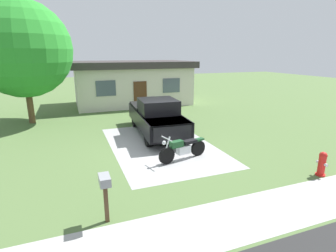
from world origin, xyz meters
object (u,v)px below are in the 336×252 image
Objects in this scene: motorcycle at (183,149)px; fire_hydrant at (322,164)px; pickup_truck at (156,116)px; shade_tree at (22,49)px; neighbor_house at (132,82)px; mailbox at (105,186)px.

fire_hydrant is (3.92, -3.00, -0.05)m from motorcycle.
motorcycle reaches higher than fire_hydrant.
shade_tree reaches higher than pickup_truck.
motorcycle is at bearing -92.28° from pickup_truck.
neighbor_house is at bearing 29.59° from shade_tree.
neighbor_house is at bearing 84.43° from pickup_truck.
motorcycle is 0.23× the size of neighbor_house.
shade_tree is (-6.26, 8.62, 3.87)m from motorcycle.
pickup_truck is at bearing 118.94° from fire_hydrant.
mailbox is at bearing -138.63° from motorcycle.
shade_tree is (-2.86, 11.62, 3.37)m from mailbox.
shade_tree reaches higher than fire_hydrant.
shade_tree is 0.74× the size of neighbor_house.
shade_tree is at bearing -150.41° from neighbor_house.
fire_hydrant is at bearing -37.37° from motorcycle.
neighbor_house reaches higher than pickup_truck.
shade_tree is 8.76m from neighbor_house.
fire_hydrant is 16.07m from neighbor_house.
motorcycle is at bearing 41.37° from mailbox.
pickup_truck is at bearing 87.72° from motorcycle.
pickup_truck is at bearing 62.45° from mailbox.
pickup_truck is 8.70m from shade_tree.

